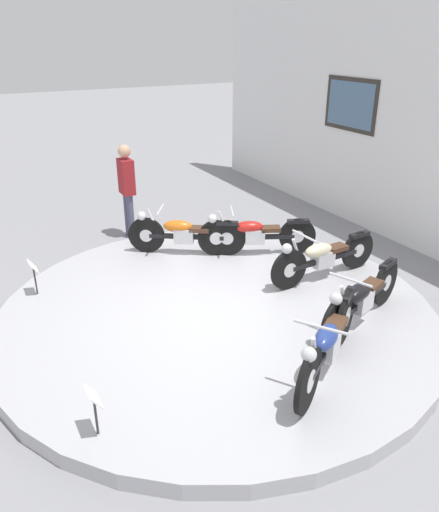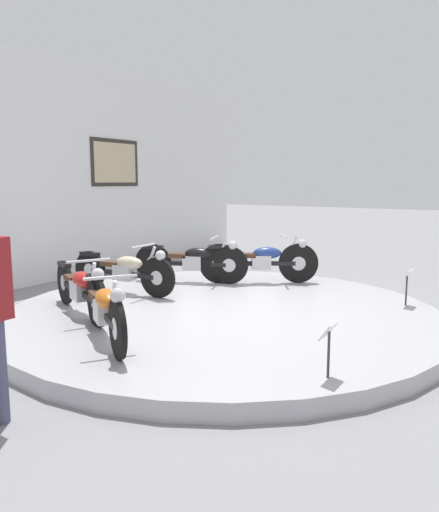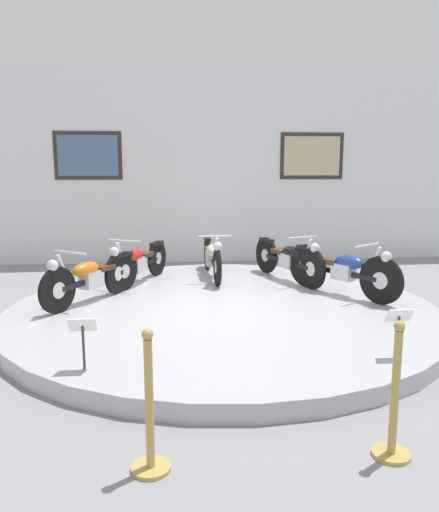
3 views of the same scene
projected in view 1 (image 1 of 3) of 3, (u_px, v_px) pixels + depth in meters
ground_plane at (217, 319)px, 6.83m from camera, size 60.00×60.00×0.00m
display_platform at (216, 313)px, 6.79m from camera, size 5.85×5.85×0.19m
motorcycle_orange at (184, 233)px, 8.23m from camera, size 1.13×1.66×0.78m
motorcycle_red at (254, 233)px, 8.20m from camera, size 0.87×1.80×0.78m
motorcycle_cream at (323, 256)px, 7.38m from camera, size 0.54×1.96×0.78m
motorcycle_black at (361, 298)px, 6.20m from camera, size 0.78×1.88×0.80m
motorcycle_blue at (328, 342)px, 5.29m from camera, size 1.17×1.72×0.81m
info_placard_front_left at (34, 271)px, 6.94m from camera, size 0.26×0.11×0.51m
info_placard_front_centre at (94, 402)px, 4.48m from camera, size 0.26×0.11×0.51m
visitor_standing at (127, 186)px, 9.18m from camera, size 0.36×0.23×1.76m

